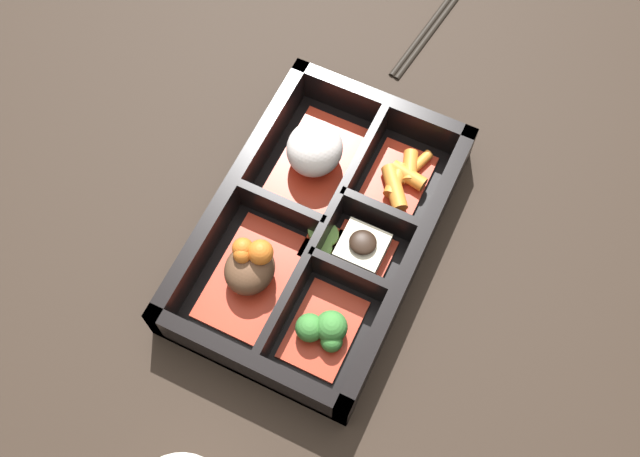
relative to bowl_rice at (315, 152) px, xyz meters
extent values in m
plane|color=black|center=(-0.07, -0.04, -0.04)|extent=(3.00, 3.00, 0.00)
cube|color=black|center=(-0.07, -0.04, -0.03)|extent=(0.31, 0.20, 0.01)
cube|color=black|center=(-0.07, -0.13, -0.01)|extent=(0.31, 0.01, 0.05)
cube|color=black|center=(-0.07, 0.05, -0.01)|extent=(0.31, 0.01, 0.05)
cube|color=black|center=(-0.21, -0.04, -0.01)|extent=(0.01, 0.20, 0.05)
cube|color=black|center=(0.08, -0.04, -0.01)|extent=(0.01, 0.20, 0.05)
cube|color=black|center=(-0.07, -0.04, -0.01)|extent=(0.28, 0.01, 0.05)
cube|color=black|center=(-0.10, -0.08, -0.01)|extent=(0.01, 0.08, 0.05)
cube|color=black|center=(-0.03, -0.08, -0.01)|extent=(0.01, 0.08, 0.05)
cube|color=black|center=(-0.07, 0.00, -0.01)|extent=(0.01, 0.09, 0.05)
cube|color=#B22D19|center=(-0.14, 0.00, -0.02)|extent=(0.12, 0.07, 0.01)
ellipsoid|color=brown|center=(-0.14, 0.00, 0.00)|extent=(0.05, 0.05, 0.04)
sphere|color=#D1661E|center=(-0.13, 0.01, 0.02)|extent=(0.02, 0.02, 0.02)
sphere|color=#D1661E|center=(-0.12, -0.01, 0.02)|extent=(0.02, 0.02, 0.02)
sphere|color=#D1661E|center=(-0.13, 0.01, 0.02)|extent=(0.02, 0.02, 0.02)
cube|color=#B22D19|center=(0.00, 0.00, -0.02)|extent=(0.12, 0.07, 0.01)
ellipsoid|color=silver|center=(0.00, 0.00, 0.01)|extent=(0.06, 0.05, 0.05)
cube|color=#B22D19|center=(-0.15, -0.08, -0.02)|extent=(0.08, 0.06, 0.01)
sphere|color=#387A33|center=(-0.16, -0.10, -0.01)|extent=(0.02, 0.02, 0.02)
sphere|color=#387A33|center=(-0.16, -0.07, -0.01)|extent=(0.03, 0.03, 0.03)
sphere|color=#387A33|center=(-0.15, -0.09, -0.01)|extent=(0.03, 0.03, 0.03)
cube|color=#B22D19|center=(-0.07, -0.08, -0.02)|extent=(0.05, 0.06, 0.01)
cube|color=beige|center=(-0.07, -0.08, -0.01)|extent=(0.04, 0.04, 0.02)
ellipsoid|color=black|center=(-0.07, -0.08, 0.00)|extent=(0.03, 0.03, 0.01)
cube|color=#B22D19|center=(0.02, -0.08, -0.02)|extent=(0.08, 0.06, 0.01)
cylinder|color=orange|center=(0.00, -0.08, -0.01)|extent=(0.05, 0.04, 0.02)
cylinder|color=orange|center=(0.03, -0.09, -0.02)|extent=(0.04, 0.02, 0.01)
cylinder|color=orange|center=(0.01, -0.08, -0.01)|extent=(0.04, 0.02, 0.01)
cylinder|color=orange|center=(0.02, -0.09, -0.01)|extent=(0.02, 0.04, 0.01)
cylinder|color=orange|center=(0.03, -0.09, -0.01)|extent=(0.04, 0.02, 0.01)
cube|color=#B22D19|center=(-0.08, -0.04, -0.02)|extent=(0.04, 0.03, 0.01)
cylinder|color=#75A84C|center=(-0.07, -0.04, -0.02)|extent=(0.02, 0.02, 0.01)
cylinder|color=#75A84C|center=(-0.07, -0.05, -0.02)|extent=(0.02, 0.02, 0.01)
cylinder|color=#75A84C|center=(-0.08, -0.05, -0.02)|extent=(0.02, 0.02, 0.01)
cylinder|color=#75A84C|center=(-0.07, -0.05, -0.02)|extent=(0.02, 0.02, 0.00)
cylinder|color=black|center=(0.24, -0.04, -0.03)|extent=(0.21, 0.03, 0.01)
cylinder|color=black|center=(0.24, -0.04, -0.03)|extent=(0.21, 0.03, 0.01)
camera|label=1|loc=(-0.34, -0.17, 0.63)|focal=42.00mm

